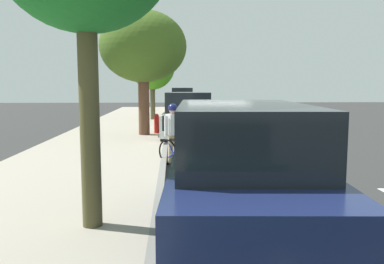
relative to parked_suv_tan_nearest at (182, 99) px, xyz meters
The scene contains 14 objects.
ground 17.33m from the parked_suv_tan_nearest, 93.65° to the left, with size 68.20×68.20×0.00m, color #303030.
sidewalk 17.60m from the parked_suv_tan_nearest, 79.18° to the left, with size 4.36×42.62×0.16m, color #A19888.
curb_edge 17.32m from the parked_suv_tan_nearest, 86.56° to the left, with size 0.16×42.62×0.16m, color gray.
lane_stripe_centre 16.41m from the parked_suv_tan_nearest, 103.16° to the left, with size 0.14×40.00×0.01m.
lane_stripe_bike_edge 17.30m from the parked_suv_tan_nearest, 91.43° to the left, with size 0.12×42.62×0.01m, color white.
parked_suv_tan_nearest is the anchor object (origin of this frame).
parked_sedan_black_second 6.55m from the parked_suv_tan_nearest, 90.45° to the left, with size 1.84×4.40×1.52m.
parked_pickup_white_mid 17.24m from the parked_suv_tan_nearest, 89.63° to the left, with size 2.29×5.41×1.95m.
parked_suv_dark_blue_far 28.30m from the parked_suv_tan_nearest, 90.32° to the left, with size 2.16×4.79×1.99m.
bicycle_at_curb 22.89m from the parked_suv_tan_nearest, 88.57° to the left, with size 1.24×1.32×0.78m.
cyclist_with_backpack 22.42m from the parked_suv_tan_nearest, 87.98° to the left, with size 0.55×0.54×1.72m.
street_tree_near_cyclist 9.94m from the parked_suv_tan_nearest, 78.20° to the left, with size 2.73×2.73×4.77m.
street_tree_mid_block 17.20m from the parked_suv_tan_nearest, 83.33° to the left, with size 3.57×3.57×5.12m.
fire_hydrant 16.51m from the parked_suv_tan_nearest, 84.89° to the left, with size 0.22×0.22×0.84m.
Camera 1 is at (1.87, 16.35, 2.25)m, focal length 37.37 mm.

